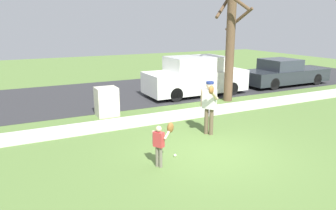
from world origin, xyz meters
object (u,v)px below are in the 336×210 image
utility_cabinet (107,102)px  person_adult (209,102)px  street_tree_near (231,35)px  parked_pickup_dark (283,73)px  baseball (175,155)px  person_child (162,139)px  parked_van_white (196,77)px

utility_cabinet → person_adult: bearing=-57.5°
street_tree_near → parked_pickup_dark: (5.11, 1.69, -2.27)m
baseball → parked_pickup_dark: size_ratio=0.01×
baseball → parked_pickup_dark: (10.25, 6.26, 0.64)m
baseball → utility_cabinet: (-0.50, 4.65, 0.51)m
person_child → parked_pickup_dark: parked_pickup_dark is taller
utility_cabinet → parked_pickup_dark: (10.75, 1.61, 0.12)m
baseball → street_tree_near: street_tree_near is taller
person_adult → person_child: (-2.34, -1.44, -0.36)m
person_adult → baseball: person_adult is taller
person_child → parked_pickup_dark: size_ratio=0.21×
baseball → street_tree_near: bearing=41.6°
street_tree_near → parked_van_white: size_ratio=1.11×
person_child → baseball: size_ratio=14.89×
person_adult → baseball: 2.32m
utility_cabinet → parked_van_white: bearing=18.1°
utility_cabinet → parked_pickup_dark: size_ratio=0.21×
street_tree_near → parked_van_white: street_tree_near is taller
utility_cabinet → parked_pickup_dark: bearing=8.5°
person_child → parked_pickup_dark: bearing=0.3°
utility_cabinet → parked_van_white: size_ratio=0.22×
person_adult → street_tree_near: bearing=-165.2°
street_tree_near → parked_van_white: bearing=112.6°
person_adult → utility_cabinet: (-2.28, 3.57, -0.52)m
parked_van_white → person_adult: bearing=-117.1°
person_child → baseball: person_child is taller
person_adult → baseball: size_ratio=23.15×
utility_cabinet → parked_van_white: (4.93, 1.62, 0.35)m
utility_cabinet → parked_van_white: parked_van_white is taller
baseball → street_tree_near: (5.14, 4.56, 2.91)m
utility_cabinet → street_tree_near: bearing=-0.8°
person_child → baseball: (0.57, 0.37, -0.67)m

